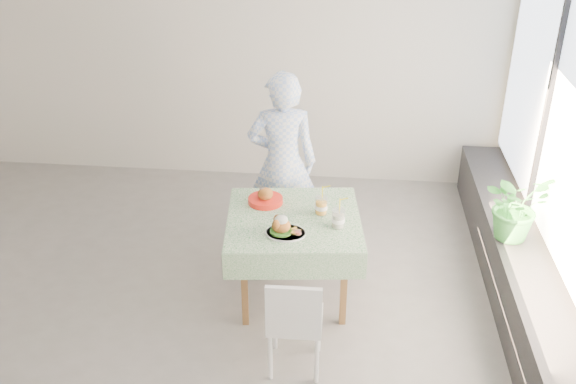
# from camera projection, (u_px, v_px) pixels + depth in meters

# --- Properties ---
(floor) EXTENTS (6.00, 6.00, 0.00)m
(floor) POSITION_uv_depth(u_px,v_px,m) (174.00, 301.00, 5.32)
(floor) COLOR slate
(floor) RESTS_ON ground
(wall_back) EXTENTS (6.00, 0.02, 2.80)m
(wall_back) POSITION_uv_depth(u_px,v_px,m) (225.00, 55.00, 6.89)
(wall_back) COLOR beige
(wall_back) RESTS_ON ground
(window_ledge) EXTENTS (0.40, 4.80, 0.50)m
(window_ledge) POSITION_uv_depth(u_px,v_px,m) (526.00, 298.00, 4.94)
(window_ledge) COLOR black
(window_ledge) RESTS_ON ground
(cafe_table) EXTENTS (1.15, 1.15, 0.74)m
(cafe_table) POSITION_uv_depth(u_px,v_px,m) (293.00, 248.00, 5.19)
(cafe_table) COLOR brown
(cafe_table) RESTS_ON ground
(chair_far) EXTENTS (0.48, 0.48, 0.80)m
(chair_far) POSITION_uv_depth(u_px,v_px,m) (288.00, 224.00, 5.97)
(chair_far) COLOR white
(chair_far) RESTS_ON ground
(chair_near) EXTENTS (0.38, 0.38, 0.80)m
(chair_near) POSITION_uv_depth(u_px,v_px,m) (295.00, 339.00, 4.53)
(chair_near) COLOR white
(chair_near) RESTS_ON ground
(diner) EXTENTS (0.67, 0.49, 1.70)m
(diner) POSITION_uv_depth(u_px,v_px,m) (282.00, 163.00, 5.72)
(diner) COLOR #92B2EA
(diner) RESTS_ON ground
(main_dish) EXTENTS (0.31, 0.31, 0.16)m
(main_dish) POSITION_uv_depth(u_px,v_px,m) (283.00, 228.00, 4.81)
(main_dish) COLOR white
(main_dish) RESTS_ON cafe_table
(juice_cup_orange) EXTENTS (0.10, 0.10, 0.29)m
(juice_cup_orange) POSITION_uv_depth(u_px,v_px,m) (321.00, 206.00, 5.09)
(juice_cup_orange) COLOR white
(juice_cup_orange) RESTS_ON cafe_table
(juice_cup_lemonade) EXTENTS (0.11, 0.11, 0.30)m
(juice_cup_lemonade) POSITION_uv_depth(u_px,v_px,m) (338.00, 219.00, 4.91)
(juice_cup_lemonade) COLOR white
(juice_cup_lemonade) RESTS_ON cafe_table
(second_dish) EXTENTS (0.29, 0.29, 0.14)m
(second_dish) POSITION_uv_depth(u_px,v_px,m) (265.00, 198.00, 5.27)
(second_dish) COLOR red
(second_dish) RESTS_ON cafe_table
(potted_plant) EXTENTS (0.68, 0.66, 0.58)m
(potted_plant) POSITION_uv_depth(u_px,v_px,m) (516.00, 205.00, 5.14)
(potted_plant) COLOR #2F7426
(potted_plant) RESTS_ON window_ledge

